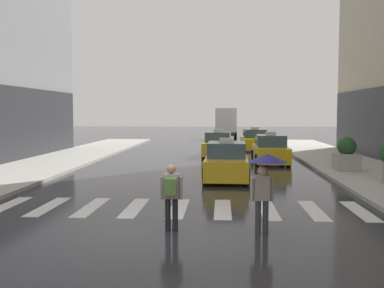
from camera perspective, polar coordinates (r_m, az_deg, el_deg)
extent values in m
plane|color=#26262B|center=(10.71, -3.36, -11.73)|extent=(160.00, 160.00, 0.00)
cube|color=silver|center=(15.10, -22.80, -7.35)|extent=(0.50, 2.80, 0.01)
cube|color=silver|center=(14.56, -18.00, -7.65)|extent=(0.50, 2.80, 0.01)
cube|color=silver|center=(14.12, -12.85, -7.92)|extent=(0.50, 2.80, 0.01)
cube|color=silver|center=(13.80, -7.42, -8.13)|extent=(0.50, 2.80, 0.01)
cube|color=silver|center=(13.60, -1.77, -8.28)|extent=(0.50, 2.80, 0.01)
cube|color=silver|center=(13.54, 3.98, -8.34)|extent=(0.50, 2.80, 0.01)
cube|color=silver|center=(13.61, 9.74, -8.32)|extent=(0.50, 2.80, 0.01)
cube|color=silver|center=(13.82, 15.37, -8.23)|extent=(0.50, 2.80, 0.01)
cube|color=silver|center=(14.15, 20.79, -8.06)|extent=(0.50, 2.80, 0.01)
cube|color=gold|center=(19.47, 4.45, -2.86)|extent=(1.88, 4.53, 0.84)
cube|color=#384C5B|center=(19.29, 4.46, -0.72)|extent=(1.64, 2.13, 0.64)
cube|color=silver|center=(19.26, 4.46, 0.50)|extent=(0.60, 0.25, 0.18)
cylinder|color=black|center=(20.86, 2.12, -3.03)|extent=(0.23, 0.66, 0.66)
cylinder|color=black|center=(20.85, 6.83, -3.06)|extent=(0.23, 0.66, 0.66)
cylinder|color=black|center=(18.19, 1.71, -4.08)|extent=(0.23, 0.66, 0.66)
cylinder|color=black|center=(18.17, 7.11, -4.12)|extent=(0.23, 0.66, 0.66)
cube|color=#F2EAB2|center=(21.73, 2.83, -2.02)|extent=(0.20, 0.04, 0.14)
cube|color=#F2EAB2|center=(21.72, 6.16, -2.04)|extent=(0.20, 0.04, 0.14)
cube|color=yellow|center=(25.86, 10.03, -1.19)|extent=(1.80, 4.50, 0.84)
cube|color=#384C5B|center=(25.70, 10.08, 0.44)|extent=(1.60, 2.10, 0.64)
cube|color=silver|center=(25.68, 10.09, 1.35)|extent=(0.60, 0.24, 0.18)
cylinder|color=black|center=(27.14, 7.93, -1.40)|extent=(0.22, 0.66, 0.66)
cylinder|color=black|center=(27.32, 11.51, -1.41)|extent=(0.22, 0.66, 0.66)
cylinder|color=black|center=(24.46, 8.38, -2.01)|extent=(0.22, 0.66, 0.66)
cylinder|color=black|center=(24.66, 12.34, -2.01)|extent=(0.22, 0.66, 0.66)
cube|color=#F2EAB2|center=(28.05, 8.26, -0.67)|extent=(0.20, 0.04, 0.14)
cube|color=#F2EAB2|center=(28.17, 10.81, -0.68)|extent=(0.20, 0.04, 0.14)
cube|color=gold|center=(29.52, 3.40, -0.48)|extent=(2.06, 4.60, 0.84)
cube|color=#384C5B|center=(29.37, 3.39, 0.94)|extent=(1.72, 2.19, 0.64)
cube|color=silver|center=(29.35, 3.40, 1.74)|extent=(0.61, 0.27, 0.18)
cylinder|color=black|center=(30.95, 1.98, -0.69)|extent=(0.26, 0.67, 0.66)
cylinder|color=black|center=(30.84, 5.15, -0.72)|extent=(0.26, 0.67, 0.66)
cylinder|color=black|center=(28.27, 1.49, -1.15)|extent=(0.26, 0.67, 0.66)
cylinder|color=black|center=(28.16, 4.95, -1.18)|extent=(0.26, 0.67, 0.66)
cube|color=#F2EAB2|center=(31.82, 2.53, -0.07)|extent=(0.20, 0.05, 0.14)
cube|color=#F2EAB2|center=(31.75, 4.80, -0.09)|extent=(0.20, 0.05, 0.14)
cube|color=yellow|center=(34.53, 8.04, 0.15)|extent=(1.95, 4.56, 0.84)
cube|color=#384C5B|center=(34.39, 8.07, 1.37)|extent=(1.67, 2.15, 0.64)
cube|color=silver|center=(34.37, 8.07, 2.06)|extent=(0.61, 0.26, 0.18)
cylinder|color=black|center=(35.80, 6.44, -0.06)|extent=(0.24, 0.67, 0.66)
cylinder|color=black|center=(35.98, 9.16, -0.07)|extent=(0.24, 0.67, 0.66)
cylinder|color=black|center=(33.12, 6.81, -0.40)|extent=(0.24, 0.67, 0.66)
cylinder|color=black|center=(33.31, 9.74, -0.41)|extent=(0.24, 0.67, 0.66)
cube|color=#F2EAB2|center=(36.72, 6.68, 0.47)|extent=(0.20, 0.05, 0.14)
cube|color=#F2EAB2|center=(36.85, 8.64, 0.46)|extent=(0.20, 0.05, 0.14)
cube|color=#2D2D2D|center=(49.01, 4.44, 1.45)|extent=(1.94, 6.64, 0.40)
cube|color=silver|center=(52.27, 4.49, 2.98)|extent=(2.14, 1.85, 2.10)
cube|color=#384C5B|center=(53.18, 4.50, 3.40)|extent=(1.89, 0.08, 0.95)
cube|color=silver|center=(48.06, 4.44, 3.12)|extent=(2.30, 4.85, 2.50)
cylinder|color=black|center=(52.13, 3.38, 1.39)|extent=(0.30, 0.91, 0.90)
cylinder|color=black|center=(52.11, 5.58, 1.38)|extent=(0.30, 0.91, 0.90)
cylinder|color=black|center=(47.60, 3.22, 1.13)|extent=(0.30, 0.91, 0.90)
cylinder|color=black|center=(47.58, 5.62, 1.12)|extent=(0.30, 0.91, 0.90)
cylinder|color=#333338|center=(10.89, 8.50, -9.27)|extent=(0.14, 0.14, 0.82)
cylinder|color=#333338|center=(10.90, 9.46, -9.26)|extent=(0.14, 0.14, 0.82)
cube|color=gray|center=(10.75, 9.02, -5.59)|extent=(0.36, 0.24, 0.60)
sphere|color=tan|center=(10.69, 9.05, -3.37)|extent=(0.22, 0.22, 0.22)
cylinder|color=gray|center=(10.74, 7.79, -5.85)|extent=(0.09, 0.09, 0.55)
cylinder|color=gray|center=(10.78, 10.24, -5.84)|extent=(0.09, 0.09, 0.55)
cylinder|color=#4C4C4C|center=(10.72, 9.68, -4.00)|extent=(0.02, 0.02, 1.00)
cone|color=navy|center=(10.67, 9.71, -1.77)|extent=(0.96, 0.96, 0.20)
cylinder|color=black|center=(11.02, -3.13, -9.07)|extent=(0.14, 0.14, 0.82)
cylinder|color=black|center=(11.00, -2.18, -9.09)|extent=(0.14, 0.14, 0.82)
cube|color=gray|center=(10.87, -2.67, -5.43)|extent=(0.36, 0.24, 0.60)
sphere|color=#9E7051|center=(10.81, -2.67, -3.24)|extent=(0.22, 0.22, 0.22)
cylinder|color=gray|center=(10.91, -3.87, -5.67)|extent=(0.09, 0.09, 0.55)
cylinder|color=gray|center=(10.86, -1.45, -5.71)|extent=(0.09, 0.09, 0.55)
cube|color=#4C7233|center=(10.65, -2.80, -5.52)|extent=(0.28, 0.18, 0.40)
cube|color=#A8A399|center=(22.46, 19.27, -2.18)|extent=(1.10, 1.10, 0.80)
sphere|color=#234C23|center=(22.39, 19.31, -0.27)|extent=(0.90, 0.90, 0.90)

